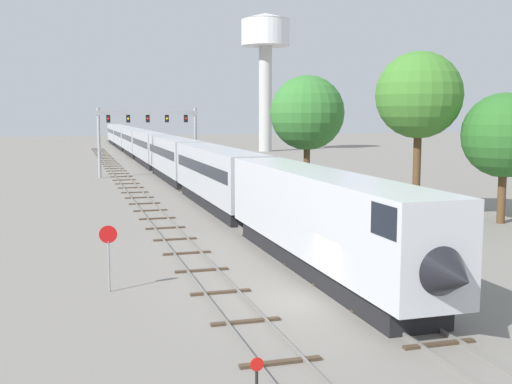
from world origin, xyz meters
TOP-DOWN VIEW (x-y plane):
  - ground_plane at (0.00, 0.00)m, footprint 400.00×400.00m
  - track_main at (2.00, 60.00)m, footprint 2.60×200.00m
  - track_near at (-3.50, 40.00)m, footprint 2.60×160.00m
  - passenger_train at (2.00, 71.28)m, footprint 3.04×154.89m
  - signal_gantry at (-0.25, 53.69)m, footprint 12.10×0.49m
  - water_tower at (28.55, 99.26)m, footprint 9.67×9.67m
  - stop_sign at (-8.00, 3.58)m, footprint 0.76×0.08m
  - trackside_tree_left at (19.19, 13.58)m, footprint 5.81×5.81m
  - trackside_tree_mid at (10.35, 28.20)m, footprint 6.41×6.41m
  - trackside_tree_right at (14.46, 16.90)m, footprint 6.15×6.15m

SIDE VIEW (x-z plane):
  - ground_plane at x=0.00m, z-range 0.00..0.00m
  - track_main at x=2.00m, z-range -0.01..0.15m
  - track_near at x=-3.50m, z-range -0.01..0.15m
  - stop_sign at x=-8.00m, z-range 0.43..3.31m
  - passenger_train at x=2.00m, z-range 0.21..5.01m
  - signal_gantry at x=-0.25m, z-range 1.93..10.18m
  - trackside_tree_left at x=19.19m, z-range 1.57..10.58m
  - trackside_tree_mid at x=10.35m, z-range 2.18..13.02m
  - trackside_tree_right at x=14.46m, z-range 2.85..14.80m
  - water_tower at x=28.55m, z-range 7.73..34.83m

